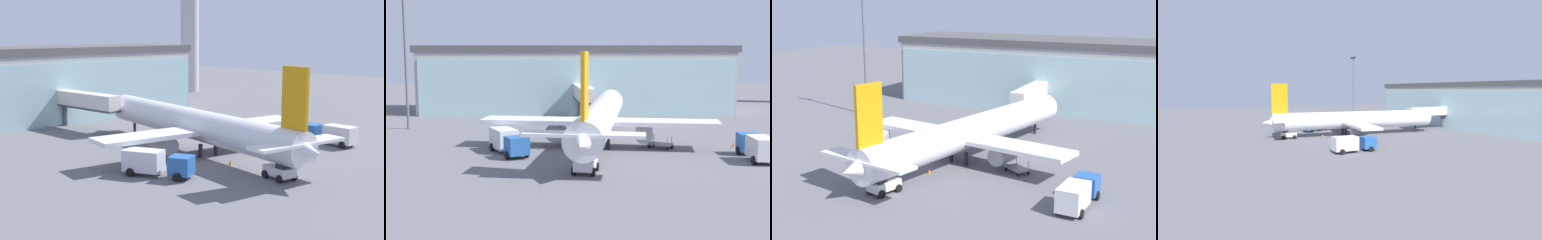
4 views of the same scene
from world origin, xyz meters
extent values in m
plane|color=slate|center=(0.00, 0.00, 0.00)|extent=(240.00, 240.00, 0.00)
cube|color=#A2A2A2|center=(0.00, 41.17, 5.46)|extent=(55.77, 15.27, 10.92)
cube|color=#A0C6CB|center=(0.04, 33.54, 4.92)|extent=(54.58, 0.60, 9.83)
cube|color=#4D4D4D|center=(0.00, 41.17, 11.52)|extent=(56.89, 15.58, 1.20)
cube|color=silver|center=(0.76, 27.85, 4.42)|extent=(3.17, 14.08, 2.40)
cube|color=#3F3F47|center=(0.76, 27.85, 3.37)|extent=(3.21, 14.08, 0.30)
cylinder|color=#4C4C51|center=(0.39, 33.07, 1.61)|extent=(0.70, 0.70, 3.22)
cylinder|color=#59595E|center=(-25.00, 19.12, 10.02)|extent=(0.36, 0.36, 20.04)
cylinder|color=silver|center=(2.03, 5.52, 3.47)|extent=(9.33, 36.42, 3.75)
cone|color=silver|center=(4.84, 23.44, 3.47)|extent=(4.17, 3.55, 3.75)
cone|color=silver|center=(-0.79, -12.40, 3.47)|extent=(3.95, 4.48, 3.37)
cube|color=silver|center=(1.74, 3.73, 3.10)|extent=(28.06, 8.46, 0.50)
cube|color=silver|center=(-0.63, -11.41, 4.04)|extent=(11.24, 4.08, 0.30)
cube|color=orange|center=(-0.56, -10.91, 8.37)|extent=(0.85, 3.22, 6.05)
cylinder|color=gray|center=(-3.39, 5.04, 1.75)|extent=(2.57, 3.49, 2.10)
cylinder|color=gray|center=(7.03, 3.41, 1.75)|extent=(2.57, 3.49, 2.10)
cylinder|color=black|center=(0.48, 2.92, 0.80)|extent=(0.50, 0.50, 1.60)
cylinder|color=black|center=(2.70, 2.57, 0.80)|extent=(0.50, 0.50, 1.60)
cylinder|color=black|center=(4.37, 20.48, 0.80)|extent=(0.40, 0.40, 1.60)
cube|color=#2659A5|center=(-7.43, -2.32, 1.40)|extent=(2.93, 2.93, 1.90)
cube|color=silver|center=(-9.22, 1.48, 1.55)|extent=(3.70, 4.56, 2.20)
cylinder|color=black|center=(-6.43, -1.85, 0.45)|extent=(0.65, 0.94, 0.90)
cylinder|color=black|center=(-8.42, -2.79, 0.45)|extent=(0.65, 0.94, 0.90)
cylinder|color=black|center=(-8.65, 2.85, 0.45)|extent=(0.65, 0.94, 0.90)
cylinder|color=black|center=(-10.64, 1.92, 0.45)|extent=(0.65, 0.94, 0.90)
cube|color=#2659A5|center=(17.95, -0.89, 1.40)|extent=(2.24, 2.24, 1.90)
cube|color=silver|center=(17.88, -5.09, 1.55)|extent=(2.27, 4.04, 2.20)
cylinder|color=black|center=(16.85, -0.88, 0.45)|extent=(0.32, 0.91, 0.90)
cylinder|color=black|center=(19.05, -0.91, 0.45)|extent=(0.32, 0.91, 0.90)
cylinder|color=black|center=(16.76, -6.08, 0.45)|extent=(0.32, 0.91, 0.90)
cube|color=gray|center=(8.93, 3.03, 0.52)|extent=(3.22, 2.83, 0.16)
cylinder|color=black|center=(7.60, 3.00, 0.22)|extent=(0.44, 0.33, 0.44)
cylinder|color=gray|center=(7.60, 3.00, 1.05)|extent=(0.08, 0.08, 0.90)
cylinder|color=black|center=(8.36, 4.23, 0.22)|extent=(0.44, 0.33, 0.44)
cylinder|color=gray|center=(8.36, 4.23, 1.05)|extent=(0.08, 0.08, 0.90)
cylinder|color=black|center=(9.51, 1.83, 0.22)|extent=(0.44, 0.33, 0.44)
cylinder|color=gray|center=(9.51, 1.83, 1.05)|extent=(0.08, 0.08, 0.90)
cylinder|color=black|center=(10.26, 3.05, 0.22)|extent=(0.44, 0.33, 0.44)
cylinder|color=gray|center=(10.26, 3.05, 1.05)|extent=(0.08, 0.08, 0.90)
cube|color=silver|center=(-0.39, -9.19, 0.85)|extent=(2.46, 3.52, 0.90)
cube|color=#26262B|center=(-0.53, -9.82, 1.80)|extent=(1.59, 1.29, 1.00)
cylinder|color=black|center=(-1.02, -7.90, 0.40)|extent=(0.52, 0.86, 0.80)
cylinder|color=black|center=(0.74, -8.30, 0.40)|extent=(0.52, 0.86, 0.80)
cylinder|color=black|center=(-1.51, -10.09, 0.40)|extent=(0.52, 0.86, 0.80)
cylinder|color=black|center=(0.24, -10.48, 0.40)|extent=(0.52, 0.86, 0.80)
cone|color=orange|center=(0.37, -1.87, 0.28)|extent=(0.36, 0.36, 0.55)
cone|color=orange|center=(17.77, 3.66, 0.28)|extent=(0.36, 0.36, 0.55)
camera|label=1|loc=(-42.73, -40.57, 14.65)|focal=50.00mm
camera|label=2|loc=(-2.48, -58.36, 11.70)|focal=50.00mm
camera|label=3|loc=(30.88, -50.12, 19.29)|focal=50.00mm
camera|label=4|loc=(60.38, -26.19, 10.14)|focal=28.00mm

